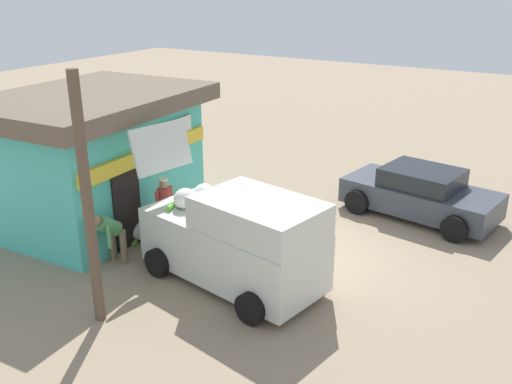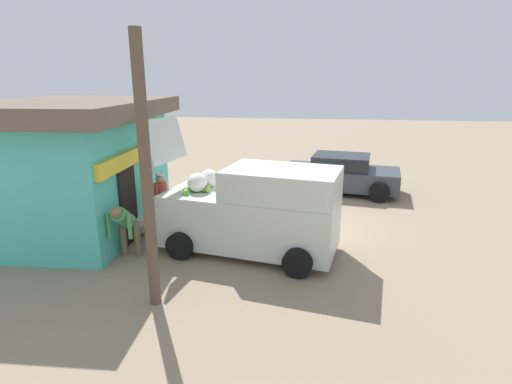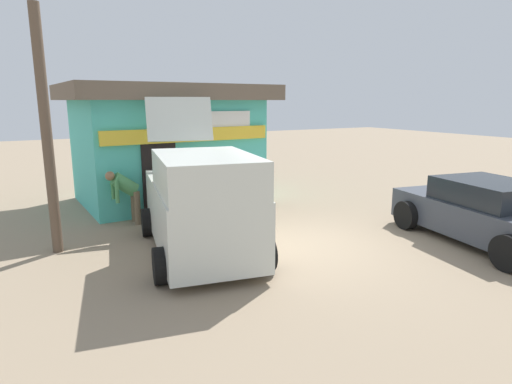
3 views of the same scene
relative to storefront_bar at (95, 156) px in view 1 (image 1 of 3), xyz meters
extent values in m
plane|color=gray|center=(1.33, -5.40, -1.78)|extent=(60.00, 60.00, 0.00)
cube|color=#4CC6B7|center=(0.00, 0.01, -0.29)|extent=(5.05, 3.67, 2.98)
cube|color=yellow|center=(0.09, -1.76, 0.31)|extent=(4.64, 0.36, 0.36)
cube|color=black|center=(-0.79, -1.77, -0.78)|extent=(0.90, 0.11, 2.00)
cube|color=white|center=(1.16, -1.68, 0.61)|extent=(1.50, 0.14, 0.60)
cube|color=brown|center=(0.00, 0.01, 1.42)|extent=(5.86, 4.48, 0.43)
cube|color=silver|center=(-0.90, -4.80, -1.00)|extent=(2.40, 4.23, 1.21)
cube|color=silver|center=(-1.03, -5.54, -0.07)|extent=(2.06, 2.73, 0.65)
cube|color=black|center=(-1.25, -6.71, -0.10)|extent=(1.44, 0.34, 0.50)
cube|color=silver|center=(-0.51, -2.70, 0.76)|extent=(1.57, 0.60, 1.02)
ellipsoid|color=silver|center=(-0.36, -3.71, -0.18)|extent=(0.52, 0.43, 0.43)
ellipsoid|color=silver|center=(-0.82, -3.55, -0.17)|extent=(0.53, 0.44, 0.44)
cylinder|color=#558F37|center=(-0.84, -3.47, -0.32)|extent=(0.24, 0.26, 0.16)
cylinder|color=olive|center=(-0.59, -3.54, -0.32)|extent=(0.31, 0.31, 0.15)
cylinder|color=#72A13B|center=(-0.84, -3.74, -0.32)|extent=(0.24, 0.28, 0.15)
cylinder|color=#57B62E|center=(-1.07, -3.34, -0.33)|extent=(0.28, 0.20, 0.12)
cube|color=black|center=(-0.53, -2.80, -1.53)|extent=(1.61, 0.37, 0.16)
cube|color=red|center=(-1.18, -2.67, -0.94)|extent=(0.15, 0.08, 0.20)
cube|color=red|center=(0.13, -2.91, -0.94)|extent=(0.15, 0.08, 0.20)
cylinder|color=black|center=(-2.05, -5.96, -1.47)|extent=(0.33, 0.65, 0.62)
cylinder|color=black|center=(-0.23, -6.30, -1.47)|extent=(0.33, 0.65, 0.62)
cylinder|color=black|center=(-1.56, -3.30, -1.47)|extent=(0.33, 0.65, 0.62)
cylinder|color=black|center=(0.26, -3.63, -1.47)|extent=(0.33, 0.65, 0.62)
cube|color=#383D47|center=(4.65, -7.21, -1.26)|extent=(2.39, 4.25, 0.67)
cube|color=#1E2328|center=(4.65, -7.21, -0.68)|extent=(1.85, 2.15, 0.48)
cylinder|color=black|center=(5.82, -6.01, -1.44)|extent=(0.32, 0.70, 0.67)
cylinder|color=black|center=(3.92, -5.71, -1.44)|extent=(0.32, 0.70, 0.67)
cylinder|color=black|center=(5.38, -8.71, -1.44)|extent=(0.32, 0.70, 0.67)
cylinder|color=black|center=(3.49, -8.40, -1.44)|extent=(0.32, 0.70, 0.67)
cylinder|color=#726047|center=(0.07, -2.35, -1.38)|extent=(0.15, 0.15, 0.80)
cylinder|color=#726047|center=(-0.27, -2.33, -1.38)|extent=(0.15, 0.15, 0.80)
cylinder|color=#CC4C3F|center=(-0.10, -2.34, -0.70)|extent=(0.36, 0.36, 0.56)
sphere|color=tan|center=(-0.10, -2.34, -0.31)|extent=(0.22, 0.22, 0.22)
cylinder|color=silver|center=(-0.10, -2.34, -0.18)|extent=(0.24, 0.24, 0.05)
cylinder|color=#CC4C3F|center=(0.14, -2.36, -0.69)|extent=(0.09, 0.09, 0.54)
cylinder|color=#CC4C3F|center=(-0.34, -2.33, -0.69)|extent=(0.09, 0.09, 0.54)
cylinder|color=#726047|center=(-1.52, -2.29, -1.37)|extent=(0.15, 0.15, 0.82)
cylinder|color=#726047|center=(-1.52, -1.95, -1.37)|extent=(0.15, 0.15, 0.82)
cylinder|color=#4C9959|center=(-1.75, -2.12, -0.79)|extent=(0.67, 0.34, 0.62)
sphere|color=#8C6647|center=(-2.08, -2.12, -0.56)|extent=(0.22, 0.22, 0.22)
cylinder|color=#4C9959|center=(-1.99, -2.36, -0.90)|extent=(0.09, 0.09, 0.55)
cylinder|color=#4C9959|center=(-1.99, -1.88, -0.90)|extent=(0.09, 0.09, 0.55)
ellipsoid|color=silver|center=(-0.34, -1.76, -1.53)|extent=(0.91, 0.79, 0.50)
cylinder|color=#729F46|center=(0.03, -1.92, -1.71)|extent=(0.18, 0.28, 0.14)
cylinder|color=green|center=(-0.04, -1.69, -1.72)|extent=(0.25, 0.27, 0.11)
cylinder|color=#599A2E|center=(-0.50, -1.58, -1.70)|extent=(0.26, 0.32, 0.15)
cylinder|color=#5DAE32|center=(-0.71, -1.84, -1.72)|extent=(0.25, 0.21, 0.11)
cylinder|color=#BF3F33|center=(1.74, -2.66, -1.57)|extent=(0.27, 0.27, 0.41)
cylinder|color=brown|center=(-3.41, -3.45, 0.57)|extent=(0.20, 0.20, 4.70)
camera|label=1|loc=(-9.68, -10.69, 4.29)|focal=39.39mm
camera|label=2|loc=(-9.55, -6.18, 2.18)|focal=28.05mm
camera|label=3|loc=(-3.87, -12.53, 1.19)|focal=30.08mm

